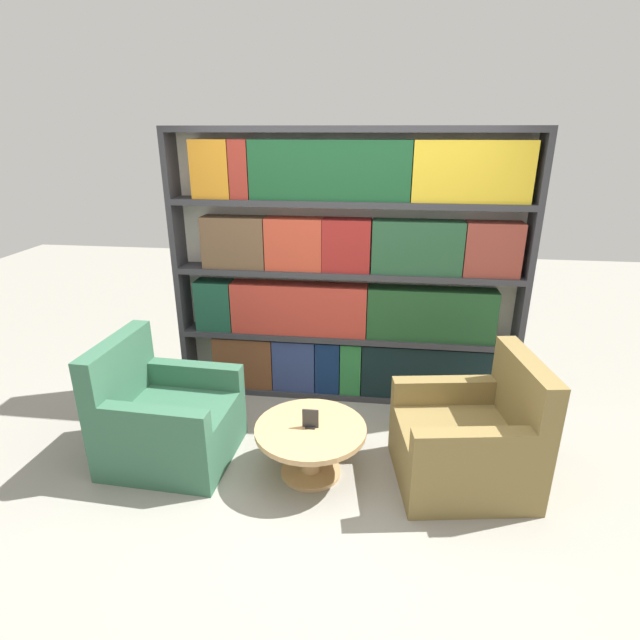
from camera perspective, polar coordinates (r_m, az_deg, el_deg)
The scene contains 6 objects.
ground_plane at distance 3.64m, azimuth 0.90°, elevation -18.79°, with size 14.00×14.00×0.00m, color gray.
bookshelf at distance 4.32m, azimuth 3.39°, elevation 5.19°, with size 3.00×0.30×2.35m.
armchair_left at distance 3.95m, azimuth -17.24°, elevation -10.87°, with size 0.92×0.84×0.93m.
armchair_right at distance 3.69m, azimuth 16.73°, elevation -13.18°, with size 1.00×0.93×0.93m.
coffee_table at distance 3.61m, azimuth -1.08°, elevation -13.57°, with size 0.78×0.78×0.39m.
table_sign at distance 3.52m, azimuth -1.10°, elevation -11.34°, with size 0.11×0.06×0.14m.
Camera 1 is at (0.30, -2.78, 2.33)m, focal length 28.00 mm.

